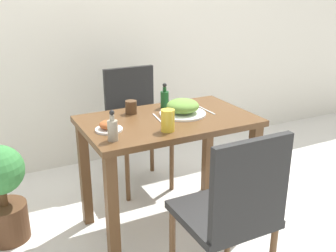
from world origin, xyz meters
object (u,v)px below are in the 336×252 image
Objects in this scene: sauce_bottle at (113,129)px; potted_plant_left at (2,190)px; chair_far at (136,120)px; juice_glass at (168,120)px; chair_near at (233,209)px; food_plate at (183,108)px; condiment_bottle at (165,98)px; drink_cup at (131,107)px; side_plate at (109,126)px.

potted_plant_left is (-0.54, 0.50, -0.47)m from sauce_bottle.
chair_far is 0.92m from juice_glass.
chair_near and chair_far have the same top height.
chair_near is at bearing -54.12° from sauce_bottle.
chair_near is at bearing -100.94° from food_plate.
potted_plant_left is at bearing -48.03° from chair_near.
chair_far and condiment_bottle have the same top height.
chair_far reaches higher than food_plate.
drink_cup is 0.24m from condiment_bottle.
drink_cup is 0.13× the size of potted_plant_left.
sauce_bottle is 0.63m from condiment_bottle.
food_plate is at bearing -15.13° from potted_plant_left.
chair_near is 7.44× the size of juice_glass.
juice_glass is at bearing -30.46° from potted_plant_left.
drink_cup is at bearing 149.42° from food_plate.
chair_far is at bearing 19.03° from potted_plant_left.
potted_plant_left is at bearing 170.97° from drink_cup.
chair_far is at bearing -93.62° from chair_near.
food_plate is 3.50× the size of drink_cup.
side_plate is 0.32m from drink_cup.
chair_near is 0.95m from drink_cup.
chair_near is 11.06× the size of drink_cup.
sauce_bottle reaches higher than side_plate.
sauce_bottle is (-0.53, -0.21, 0.02)m from food_plate.
drink_cup is (-0.13, 0.91, 0.27)m from chair_near.
food_plate is at bearing -100.94° from chair_near.
side_plate is at bearing -134.61° from drink_cup.
sauce_bottle is at bearing -54.12° from chair_near.
food_plate reaches higher than drink_cup.
chair_far reaches higher than juice_glass.
chair_far is 0.59m from drink_cup.
chair_far is (0.09, 1.38, 0.00)m from chair_near.
drink_cup is at bearing -9.03° from potted_plant_left.
juice_glass is (0.06, -0.38, 0.02)m from drink_cup.
sauce_bottle is at bearing -119.02° from chair_far.
food_plate reaches higher than side_plate.
condiment_bottle is (-0.04, 0.18, 0.02)m from food_plate.
chair_near is 5.51× the size of condiment_bottle.
side_plate is at bearing -62.32° from chair_near.
condiment_bottle is at bearing 101.06° from food_plate.
chair_near is 0.72m from sauce_bottle.
sauce_bottle is at bearing -141.65° from condiment_bottle.
side_plate is 1.85× the size of drink_cup.
chair_far is 0.54m from condiment_bottle.
drink_cup is 0.50× the size of condiment_bottle.
condiment_bottle reaches higher than side_plate.
potted_plant_left is at bearing 173.92° from condiment_bottle.
chair_near is 1.40m from potted_plant_left.
food_plate is at bearing -85.01° from chair_far.
food_plate is 1.75× the size of condiment_bottle.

